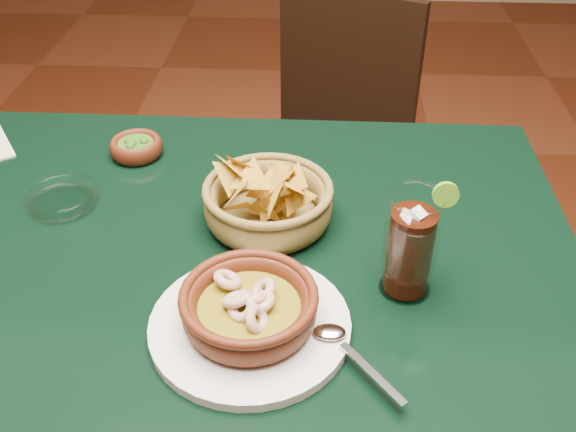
# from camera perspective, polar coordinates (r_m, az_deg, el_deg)

# --- Properties ---
(dining_table) EXTENTS (1.20, 0.80, 0.75)m
(dining_table) POSITION_cam_1_polar(r_m,az_deg,el_deg) (1.11, -7.24, -5.74)
(dining_table) COLOR black
(dining_table) RESTS_ON ground
(dining_chair) EXTENTS (0.54, 0.54, 0.89)m
(dining_chair) POSITION_cam_1_polar(r_m,az_deg,el_deg) (1.75, 3.45, 5.67)
(dining_chair) COLOR black
(dining_chair) RESTS_ON ground
(shrimp_plate) EXTENTS (0.34, 0.27, 0.08)m
(shrimp_plate) POSITION_cam_1_polar(r_m,az_deg,el_deg) (0.86, -3.42, -8.49)
(shrimp_plate) COLOR silver
(shrimp_plate) RESTS_ON dining_table
(chip_basket) EXTENTS (0.24, 0.24, 0.15)m
(chip_basket) POSITION_cam_1_polar(r_m,az_deg,el_deg) (1.04, -1.77, 1.25)
(chip_basket) COLOR olive
(chip_basket) RESTS_ON dining_table
(guacamole_ramekin) EXTENTS (0.12, 0.12, 0.04)m
(guacamole_ramekin) POSITION_cam_1_polar(r_m,az_deg,el_deg) (1.26, -13.34, 5.97)
(guacamole_ramekin) COLOR #44180B
(guacamole_ramekin) RESTS_ON dining_table
(cola_drink) EXTENTS (0.16, 0.16, 0.18)m
(cola_drink) POSITION_cam_1_polar(r_m,az_deg,el_deg) (0.90, 10.82, -2.59)
(cola_drink) COLOR white
(cola_drink) RESTS_ON dining_table
(glass_ashtray) EXTENTS (0.14, 0.14, 0.03)m
(glass_ashtray) POSITION_cam_1_polar(r_m,az_deg,el_deg) (1.16, -19.48, 1.54)
(glass_ashtray) COLOR white
(glass_ashtray) RESTS_ON dining_table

